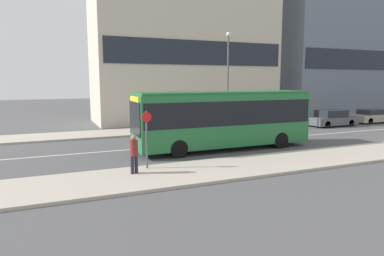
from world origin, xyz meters
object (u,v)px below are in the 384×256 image
object	(u,v)px
parked_car_0	(332,119)
parked_car_1	(373,116)
street_lamp	(228,71)
city_bus	(224,116)
pedestrian_near_stop	(134,152)
bus_stop_sign	(147,135)

from	to	relation	value
parked_car_0	parked_car_1	bearing A→B (deg)	3.16
parked_car_1	street_lamp	size ratio (longest dim) A/B	0.55
parked_car_0	street_lamp	xyz separation A→B (m)	(-9.51, 1.86, 4.10)
city_bus	parked_car_1	bearing A→B (deg)	19.83
city_bus	street_lamp	distance (m)	8.74
street_lamp	pedestrian_near_stop	bearing A→B (deg)	-134.13
parked_car_0	pedestrian_near_stop	bearing A→B (deg)	-155.97
parked_car_1	pedestrian_near_stop	size ratio (longest dim) A/B	2.61
bus_stop_sign	parked_car_0	bearing A→B (deg)	23.26
parked_car_0	street_lamp	world-z (taller)	street_lamp
pedestrian_near_stop	bus_stop_sign	xyz separation A→B (m)	(0.74, 0.64, 0.58)
city_bus	pedestrian_near_stop	xyz separation A→B (m)	(-6.22, -3.64, -0.89)
parked_car_0	street_lamp	bearing A→B (deg)	168.91
city_bus	street_lamp	xyz separation A→B (m)	(4.21, 7.11, 2.82)
parked_car_0	city_bus	bearing A→B (deg)	-159.05
bus_stop_sign	parked_car_1	bearing A→B (deg)	19.13
city_bus	bus_stop_sign	world-z (taller)	city_bus
city_bus	parked_car_0	distance (m)	14.74
city_bus	street_lamp	world-z (taller)	street_lamp
parked_car_0	street_lamp	size ratio (longest dim) A/B	0.57
city_bus	parked_car_1	distance (m)	20.01
city_bus	bus_stop_sign	bearing A→B (deg)	-147.63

